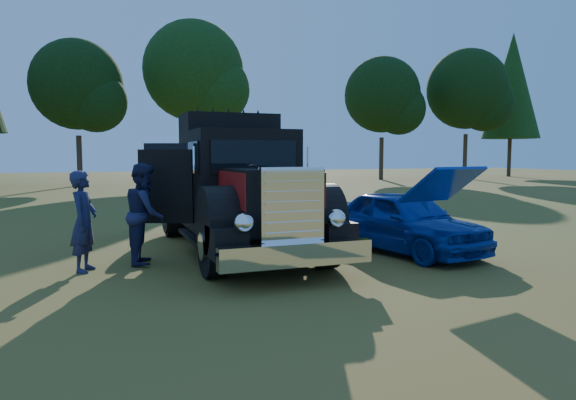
# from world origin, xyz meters

# --- Properties ---
(ground) EXTENTS (120.00, 120.00, 0.00)m
(ground) POSITION_xyz_m (0.00, 0.00, 0.00)
(ground) COLOR #3A4C16
(ground) RESTS_ON ground
(treeline) EXTENTS (72.10, 19.12, 13.84)m
(treeline) POSITION_xyz_m (-0.51, 28.92, 7.68)
(treeline) COLOR #2D2116
(treeline) RESTS_ON ground
(diamond_t_truck) EXTENTS (3.31, 7.16, 3.00)m
(diamond_t_truck) POSITION_xyz_m (-0.22, 2.17, 1.28)
(diamond_t_truck) COLOR black
(diamond_t_truck) RESTS_ON ground
(hotrod_coupe) EXTENTS (2.27, 4.32, 1.89)m
(hotrod_coupe) POSITION_xyz_m (3.08, 0.91, 0.68)
(hotrod_coupe) COLOR navy
(hotrod_coupe) RESTS_ON ground
(spectator_near) EXTENTS (0.62, 0.76, 1.81)m
(spectator_near) POSITION_xyz_m (-3.31, 1.38, 0.91)
(spectator_near) COLOR #1E2547
(spectator_near) RESTS_ON ground
(spectator_far) EXTENTS (0.89, 1.06, 1.94)m
(spectator_far) POSITION_xyz_m (-2.21, 1.72, 0.97)
(spectator_far) COLOR navy
(spectator_far) RESTS_ON ground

